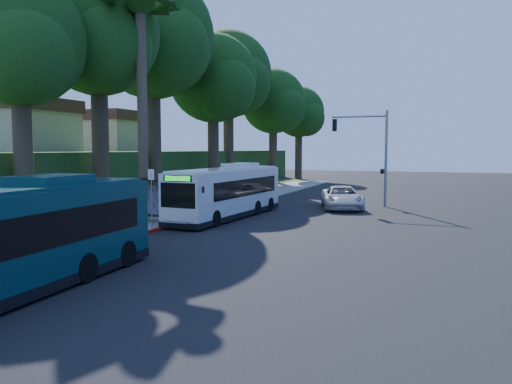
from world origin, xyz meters
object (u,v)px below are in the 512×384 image
at_px(teal_bus, 9,239).
at_px(white_bus, 228,191).
at_px(bus_shelter, 144,191).
at_px(pickup, 342,197).

bearing_deg(teal_bus, white_bus, 90.62).
bearing_deg(teal_bus, bus_shelter, 106.00).
xyz_separation_m(white_bus, pickup, (5.65, 7.07, -0.82)).
bearing_deg(bus_shelter, white_bus, 44.32).
height_order(teal_bus, pickup, teal_bus).
height_order(white_bus, pickup, white_bus).
relative_size(white_bus, teal_bus, 0.98).
relative_size(teal_bus, pickup, 2.00).
height_order(bus_shelter, pickup, bus_shelter).
xyz_separation_m(white_bus, teal_bus, (0.98, -17.38, 0.04)).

